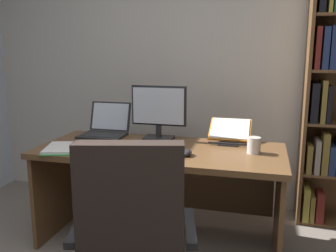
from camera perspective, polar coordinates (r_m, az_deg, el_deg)
wall_back at (r=3.31m, az=5.38°, el=10.65°), size 4.66×0.12×2.65m
desk at (r=2.68m, az=-0.80°, el=-6.95°), size 1.71×0.74×0.71m
office_chair at (r=1.88m, az=-5.48°, el=-18.99°), size 0.69×0.60×1.00m
monitor at (r=2.76m, az=-1.46°, el=2.00°), size 0.43×0.16×0.41m
laptop at (r=2.96m, az=-9.81°, el=-0.47°), size 0.34×0.33×0.25m
keyboard at (r=2.45m, az=-3.95°, el=-3.89°), size 0.42×0.15×0.02m
computer_mouse at (r=2.37m, az=2.96°, el=-4.20°), size 0.06×0.10×0.04m
reading_stand_with_book at (r=2.76m, az=9.63°, el=-0.82°), size 0.31×0.28×0.16m
open_binder at (r=2.59m, az=-14.35°, el=-3.35°), size 0.47×0.41×0.02m
notepad at (r=2.61m, az=-7.64°, el=-3.12°), size 0.16×0.22×0.01m
pen at (r=2.60m, az=-7.24°, el=-2.96°), size 0.14×0.05×0.01m
coffee_mug at (r=2.48m, az=13.28°, el=-2.95°), size 0.09×0.09×0.11m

